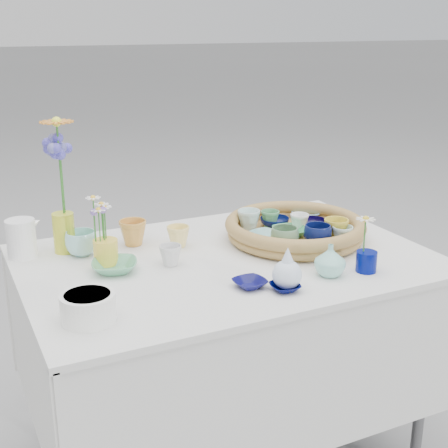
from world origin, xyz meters
name	(u,v)px	position (x,y,z in m)	size (l,w,h in m)	color
wicker_tray	(295,229)	(0.28, 0.05, 0.80)	(0.47, 0.47, 0.08)	brown
tray_ceramic_0	(275,222)	(0.26, 0.16, 0.80)	(0.10, 0.10, 0.03)	#09134D
tray_ceramic_1	(313,224)	(0.38, 0.09, 0.80)	(0.10, 0.10, 0.03)	black
tray_ceramic_2	(336,230)	(0.37, -0.06, 0.82)	(0.08, 0.08, 0.08)	gold
tray_ceramic_3	(290,232)	(0.26, 0.05, 0.80)	(0.11, 0.11, 0.03)	#409F60
tray_ceramic_4	(285,238)	(0.18, -0.05, 0.82)	(0.09, 0.09, 0.07)	#5F8662
tray_ceramic_5	(265,236)	(0.17, 0.05, 0.80)	(0.10, 0.10, 0.02)	#83C0BD
tray_ceramic_6	(249,220)	(0.16, 0.16, 0.82)	(0.08, 0.08, 0.07)	silver
tray_ceramic_7	(299,222)	(0.32, 0.08, 0.81)	(0.06, 0.06, 0.06)	white
tray_ceramic_8	(305,214)	(0.42, 0.20, 0.80)	(0.10, 0.10, 0.03)	#82C4FD
tray_ceramic_9	(318,236)	(0.29, -0.07, 0.82)	(0.09, 0.09, 0.07)	#0C154F
tray_ceramic_10	(263,245)	(0.12, -0.02, 0.79)	(0.10, 0.10, 0.02)	#E4D06C
tray_ceramic_11	(342,236)	(0.36, -0.10, 0.81)	(0.07, 0.07, 0.06)	silver
tray_ceramic_12	(270,219)	(0.24, 0.16, 0.81)	(0.07, 0.07, 0.06)	#539764
loose_ceramic_0	(133,233)	(-0.23, 0.24, 0.81)	(0.09, 0.09, 0.08)	gold
loose_ceramic_1	(178,236)	(-0.10, 0.16, 0.80)	(0.08, 0.08, 0.07)	#FFE37C
loose_ceramic_2	(115,266)	(-0.35, 0.04, 0.78)	(0.13, 0.13, 0.03)	#5AA87B
loose_ceramic_3	(171,255)	(-0.18, 0.02, 0.80)	(0.07, 0.07, 0.06)	silver
loose_ceramic_4	(250,284)	(-0.04, -0.23, 0.78)	(0.09, 0.09, 0.02)	#0B0B4B
loose_ceramic_5	(81,243)	(-0.40, 0.22, 0.80)	(0.10, 0.10, 0.08)	#99DBD7
loose_ceramic_6	(285,287)	(0.03, -0.30, 0.78)	(0.08, 0.08, 0.02)	#00043A
fluted_bowl	(88,307)	(-0.50, -0.24, 0.80)	(0.14, 0.14, 0.07)	white
bud_vase_paleblue	(287,267)	(0.05, -0.29, 0.83)	(0.08, 0.08, 0.13)	silver
bud_vase_seafoam	(330,260)	(0.21, -0.26, 0.81)	(0.09, 0.09, 0.10)	#8AD2C4
bud_vase_cobalt	(366,262)	(0.32, -0.28, 0.80)	(0.06, 0.06, 0.06)	#000965
single_daisy	(365,235)	(0.32, -0.27, 0.88)	(0.07, 0.07, 0.12)	white
tall_vase_yellow	(64,233)	(-0.45, 0.27, 0.83)	(0.07, 0.07, 0.13)	gold
gerbera	(60,168)	(-0.44, 0.27, 1.04)	(0.12, 0.12, 0.31)	orange
hydrangea	(62,180)	(-0.44, 0.29, 1.00)	(0.08, 0.08, 0.29)	#4C46C1
white_pitcher	(21,239)	(-0.58, 0.28, 0.83)	(0.13, 0.09, 0.12)	white
daisy_cup	(106,252)	(-0.36, 0.11, 0.80)	(0.07, 0.07, 0.08)	yellow
daisy_posy	(100,218)	(-0.37, 0.11, 0.91)	(0.08, 0.08, 0.14)	white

